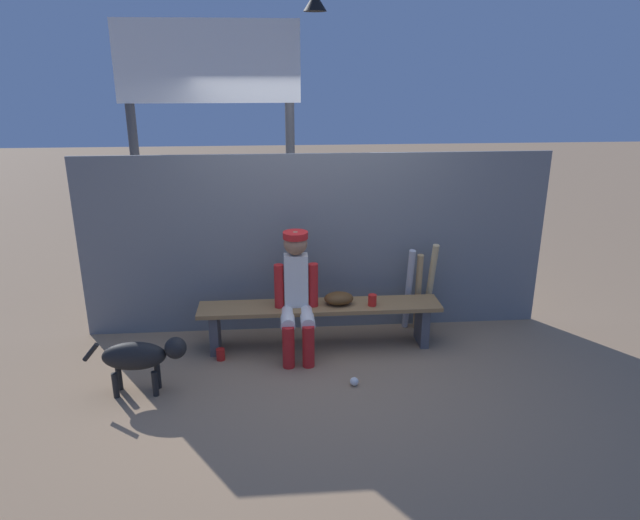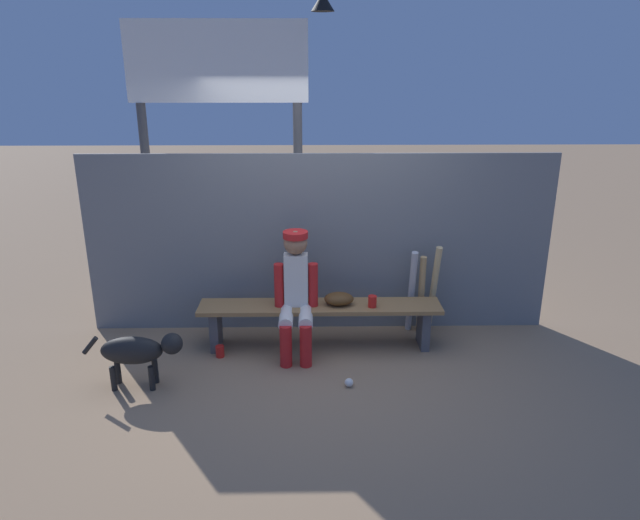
{
  "view_description": "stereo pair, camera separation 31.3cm",
  "coord_description": "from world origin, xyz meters",
  "px_view_note": "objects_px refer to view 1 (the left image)",
  "views": [
    {
      "loc": [
        -0.4,
        -5.0,
        2.59
      ],
      "look_at": [
        0.0,
        0.0,
        0.89
      ],
      "focal_mm": 32.1,
      "sensor_mm": 36.0,
      "label": 1
    },
    {
      "loc": [
        -0.09,
        -5.01,
        2.59
      ],
      "look_at": [
        0.0,
        0.0,
        0.89
      ],
      "focal_mm": 32.1,
      "sensor_mm": 36.0,
      "label": 2
    }
  ],
  "objects_px": {
    "dugout_bench": "(320,314)",
    "scoreboard": "(216,95)",
    "player_seated": "(297,291)",
    "baseball_glove": "(339,298)",
    "dog": "(141,356)",
    "bat_wood_tan": "(418,292)",
    "cup_on_bench": "(372,300)",
    "baseball": "(354,381)",
    "bat_aluminum_silver": "(409,290)",
    "cup_on_ground": "(221,354)",
    "bat_wood_natural": "(430,287)"
  },
  "relations": [
    {
      "from": "cup_on_bench",
      "to": "scoreboard",
      "type": "distance_m",
      "value": 2.73
    },
    {
      "from": "player_seated",
      "to": "scoreboard",
      "type": "relative_size",
      "value": 0.35
    },
    {
      "from": "dugout_bench",
      "to": "scoreboard",
      "type": "bearing_deg",
      "value": 126.68
    },
    {
      "from": "cup_on_bench",
      "to": "baseball",
      "type": "bearing_deg",
      "value": -110.53
    },
    {
      "from": "dog",
      "to": "baseball_glove",
      "type": "bearing_deg",
      "value": 22.54
    },
    {
      "from": "dugout_bench",
      "to": "player_seated",
      "type": "distance_m",
      "value": 0.38
    },
    {
      "from": "scoreboard",
      "to": "cup_on_bench",
      "type": "bearing_deg",
      "value": -43.16
    },
    {
      "from": "bat_wood_natural",
      "to": "cup_on_bench",
      "type": "height_order",
      "value": "bat_wood_natural"
    },
    {
      "from": "player_seated",
      "to": "bat_wood_natural",
      "type": "height_order",
      "value": "player_seated"
    },
    {
      "from": "bat_wood_natural",
      "to": "cup_on_bench",
      "type": "xyz_separation_m",
      "value": [
        -0.65,
        -0.37,
        0.03
      ]
    },
    {
      "from": "bat_aluminum_silver",
      "to": "cup_on_ground",
      "type": "distance_m",
      "value": 1.97
    },
    {
      "from": "dugout_bench",
      "to": "cup_on_ground",
      "type": "xyz_separation_m",
      "value": [
        -0.94,
        -0.2,
        -0.29
      ]
    },
    {
      "from": "player_seated",
      "to": "scoreboard",
      "type": "bearing_deg",
      "value": 118.1
    },
    {
      "from": "player_seated",
      "to": "bat_wood_natural",
      "type": "distance_m",
      "value": 1.44
    },
    {
      "from": "player_seated",
      "to": "baseball_glove",
      "type": "height_order",
      "value": "player_seated"
    },
    {
      "from": "baseball",
      "to": "dog",
      "type": "height_order",
      "value": "dog"
    },
    {
      "from": "cup_on_bench",
      "to": "dugout_bench",
      "type": "bearing_deg",
      "value": 173.29
    },
    {
      "from": "scoreboard",
      "to": "dog",
      "type": "height_order",
      "value": "scoreboard"
    },
    {
      "from": "dugout_bench",
      "to": "cup_on_bench",
      "type": "bearing_deg",
      "value": -6.71
    },
    {
      "from": "baseball",
      "to": "cup_on_bench",
      "type": "height_order",
      "value": "cup_on_bench"
    },
    {
      "from": "cup_on_ground",
      "to": "cup_on_bench",
      "type": "distance_m",
      "value": 1.51
    },
    {
      "from": "player_seated",
      "to": "scoreboard",
      "type": "height_order",
      "value": "scoreboard"
    },
    {
      "from": "player_seated",
      "to": "bat_aluminum_silver",
      "type": "distance_m",
      "value": 1.22
    },
    {
      "from": "bat_aluminum_silver",
      "to": "baseball_glove",
      "type": "bearing_deg",
      "value": -159.06
    },
    {
      "from": "player_seated",
      "to": "baseball",
      "type": "distance_m",
      "value": 0.98
    },
    {
      "from": "bat_wood_natural",
      "to": "cup_on_bench",
      "type": "relative_size",
      "value": 8.53
    },
    {
      "from": "bat_wood_tan",
      "to": "player_seated",
      "type": "bearing_deg",
      "value": -162.23
    },
    {
      "from": "dugout_bench",
      "to": "scoreboard",
      "type": "distance_m",
      "value": 2.57
    },
    {
      "from": "cup_on_bench",
      "to": "scoreboard",
      "type": "bearing_deg",
      "value": 136.84
    },
    {
      "from": "bat_aluminum_silver",
      "to": "baseball",
      "type": "relative_size",
      "value": 12.21
    },
    {
      "from": "baseball",
      "to": "cup_on_bench",
      "type": "bearing_deg",
      "value": 69.47
    },
    {
      "from": "bat_aluminum_silver",
      "to": "baseball",
      "type": "bearing_deg",
      "value": -123.72
    },
    {
      "from": "dugout_bench",
      "to": "player_seated",
      "type": "bearing_deg",
      "value": -154.37
    },
    {
      "from": "bat_wood_tan",
      "to": "baseball_glove",
      "type": "bearing_deg",
      "value": -160.9
    },
    {
      "from": "bat_wood_tan",
      "to": "dog",
      "type": "xyz_separation_m",
      "value": [
        -2.55,
        -1.0,
        -0.08
      ]
    },
    {
      "from": "bat_aluminum_silver",
      "to": "cup_on_bench",
      "type": "xyz_separation_m",
      "value": [
        -0.43,
        -0.34,
        0.04
      ]
    },
    {
      "from": "dugout_bench",
      "to": "bat_wood_tan",
      "type": "relative_size",
      "value": 2.78
    },
    {
      "from": "baseball_glove",
      "to": "dog",
      "type": "relative_size",
      "value": 0.33
    },
    {
      "from": "cup_on_bench",
      "to": "bat_wood_tan",
      "type": "bearing_deg",
      "value": 33.39
    },
    {
      "from": "bat_wood_tan",
      "to": "bat_wood_natural",
      "type": "xyz_separation_m",
      "value": [
        0.12,
        0.02,
        0.05
      ]
    },
    {
      "from": "bat_wood_tan",
      "to": "bat_wood_natural",
      "type": "distance_m",
      "value": 0.13
    },
    {
      "from": "baseball_glove",
      "to": "bat_wood_natural",
      "type": "xyz_separation_m",
      "value": [
        0.97,
        0.31,
        -0.03
      ]
    },
    {
      "from": "baseball_glove",
      "to": "cup_on_ground",
      "type": "distance_m",
      "value": 1.22
    },
    {
      "from": "player_seated",
      "to": "dog",
      "type": "xyz_separation_m",
      "value": [
        -1.31,
        -0.6,
        -0.29
      ]
    },
    {
      "from": "dugout_bench",
      "to": "cup_on_bench",
      "type": "relative_size",
      "value": 20.97
    },
    {
      "from": "player_seated",
      "to": "baseball",
      "type": "xyz_separation_m",
      "value": [
        0.46,
        -0.64,
        -0.59
      ]
    },
    {
      "from": "dugout_bench",
      "to": "bat_aluminum_silver",
      "type": "height_order",
      "value": "bat_aluminum_silver"
    },
    {
      "from": "dugout_bench",
      "to": "bat_wood_natural",
      "type": "xyz_separation_m",
      "value": [
        1.15,
        0.31,
        0.13
      ]
    },
    {
      "from": "cup_on_ground",
      "to": "dugout_bench",
      "type": "bearing_deg",
      "value": 11.91
    },
    {
      "from": "baseball",
      "to": "scoreboard",
      "type": "height_order",
      "value": "scoreboard"
    }
  ]
}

